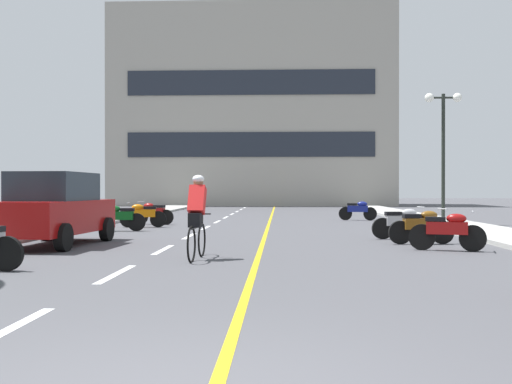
# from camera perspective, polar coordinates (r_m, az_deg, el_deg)

# --- Properties ---
(ground_plane) EXTENTS (140.00, 140.00, 0.00)m
(ground_plane) POSITION_cam_1_polar(r_m,az_deg,el_deg) (24.91, 0.67, -2.96)
(ground_plane) COLOR #47474C
(curb_left) EXTENTS (2.40, 72.00, 0.12)m
(curb_left) POSITION_cam_1_polar(r_m,az_deg,el_deg) (28.99, -13.54, -2.39)
(curb_left) COLOR #A8A8A3
(curb_left) RESTS_ON ground
(curb_right) EXTENTS (2.40, 72.00, 0.12)m
(curb_right) POSITION_cam_1_polar(r_m,az_deg,el_deg) (28.64, 15.41, -2.43)
(curb_right) COLOR #A8A8A3
(curb_right) RESTS_ON ground
(lane_dash_0) EXTENTS (0.14, 2.20, 0.01)m
(lane_dash_0) POSITION_cam_1_polar(r_m,az_deg,el_deg) (6.60, -22.44, -11.98)
(lane_dash_0) COLOR silver
(lane_dash_0) RESTS_ON ground
(lane_dash_1) EXTENTS (0.14, 2.20, 0.01)m
(lane_dash_1) POSITION_cam_1_polar(r_m,az_deg,el_deg) (10.32, -13.03, -7.53)
(lane_dash_1) COLOR silver
(lane_dash_1) RESTS_ON ground
(lane_dash_2) EXTENTS (0.14, 2.20, 0.01)m
(lane_dash_2) POSITION_cam_1_polar(r_m,az_deg,el_deg) (14.19, -8.74, -5.39)
(lane_dash_2) COLOR silver
(lane_dash_2) RESTS_ON ground
(lane_dash_3) EXTENTS (0.14, 2.20, 0.01)m
(lane_dash_3) POSITION_cam_1_polar(r_m,az_deg,el_deg) (18.12, -6.31, -4.16)
(lane_dash_3) COLOR silver
(lane_dash_3) RESTS_ON ground
(lane_dash_4) EXTENTS (0.14, 2.20, 0.01)m
(lane_dash_4) POSITION_cam_1_polar(r_m,az_deg,el_deg) (22.07, -4.76, -3.37)
(lane_dash_4) COLOR silver
(lane_dash_4) RESTS_ON ground
(lane_dash_5) EXTENTS (0.14, 2.20, 0.01)m
(lane_dash_5) POSITION_cam_1_polar(r_m,az_deg,el_deg) (26.04, -3.68, -2.81)
(lane_dash_5) COLOR silver
(lane_dash_5) RESTS_ON ground
(lane_dash_6) EXTENTS (0.14, 2.20, 0.01)m
(lane_dash_6) POSITION_cam_1_polar(r_m,az_deg,el_deg) (30.02, -2.88, -2.41)
(lane_dash_6) COLOR silver
(lane_dash_6) RESTS_ON ground
(lane_dash_7) EXTENTS (0.14, 2.20, 0.01)m
(lane_dash_7) POSITION_cam_1_polar(r_m,az_deg,el_deg) (34.00, -2.28, -2.09)
(lane_dash_7) COLOR silver
(lane_dash_7) RESTS_ON ground
(lane_dash_8) EXTENTS (0.14, 2.20, 0.01)m
(lane_dash_8) POSITION_cam_1_polar(r_m,az_deg,el_deg) (37.98, -1.80, -1.85)
(lane_dash_8) COLOR silver
(lane_dash_8) RESTS_ON ground
(lane_dash_9) EXTENTS (0.14, 2.20, 0.01)m
(lane_dash_9) POSITION_cam_1_polar(r_m,az_deg,el_deg) (41.97, -1.41, -1.64)
(lane_dash_9) COLOR silver
(lane_dash_9) RESTS_ON ground
(lane_dash_10) EXTENTS (0.14, 2.20, 0.01)m
(lane_dash_10) POSITION_cam_1_polar(r_m,az_deg,el_deg) (45.96, -1.08, -1.48)
(lane_dash_10) COLOR silver
(lane_dash_10) RESTS_ON ground
(lane_dash_11) EXTENTS (0.14, 2.20, 0.01)m
(lane_dash_11) POSITION_cam_1_polar(r_m,az_deg,el_deg) (49.95, -0.81, -1.34)
(lane_dash_11) COLOR silver
(lane_dash_11) RESTS_ON ground
(centre_line_yellow) EXTENTS (0.12, 66.00, 0.01)m
(centre_line_yellow) POSITION_cam_1_polar(r_m,az_deg,el_deg) (27.90, 1.36, -2.61)
(centre_line_yellow) COLOR gold
(centre_line_yellow) RESTS_ON ground
(office_building) EXTENTS (23.87, 9.88, 16.74)m
(office_building) POSITION_cam_1_polar(r_m,az_deg,el_deg) (54.24, -0.27, 7.65)
(office_building) COLOR #9E998E
(office_building) RESTS_ON ground
(street_lamp_mid) EXTENTS (1.46, 0.36, 5.09)m
(street_lamp_mid) POSITION_cam_1_polar(r_m,az_deg,el_deg) (25.16, 17.25, 5.83)
(street_lamp_mid) COLOR black
(street_lamp_mid) RESTS_ON curb_right
(parked_car_near) EXTENTS (2.13, 4.30, 1.82)m
(parked_car_near) POSITION_cam_1_polar(r_m,az_deg,el_deg) (15.85, -18.51, -1.51)
(parked_car_near) COLOR black
(parked_car_near) RESTS_ON ground
(motorcycle_2) EXTENTS (1.66, 0.74, 0.92)m
(motorcycle_2) POSITION_cam_1_polar(r_m,az_deg,el_deg) (14.39, 17.62, -3.45)
(motorcycle_2) COLOR black
(motorcycle_2) RESTS_ON ground
(motorcycle_3) EXTENTS (1.70, 0.60, 0.92)m
(motorcycle_3) POSITION_cam_1_polar(r_m,az_deg,el_deg) (15.98, 15.37, -3.08)
(motorcycle_3) COLOR black
(motorcycle_3) RESTS_ON ground
(motorcycle_4) EXTENTS (1.70, 0.60, 0.92)m
(motorcycle_4) POSITION_cam_1_polar(r_m,az_deg,el_deg) (17.47, 13.63, -2.79)
(motorcycle_4) COLOR black
(motorcycle_4) RESTS_ON ground
(motorcycle_5) EXTENTS (1.70, 0.60, 0.92)m
(motorcycle_5) POSITION_cam_1_polar(r_m,az_deg,el_deg) (20.70, -12.74, -2.31)
(motorcycle_5) COLOR black
(motorcycle_5) RESTS_ON ground
(motorcycle_6) EXTENTS (1.70, 0.60, 0.92)m
(motorcycle_6) POSITION_cam_1_polar(r_m,az_deg,el_deg) (22.57, -10.63, -2.10)
(motorcycle_6) COLOR black
(motorcycle_6) RESTS_ON ground
(motorcycle_7) EXTENTS (1.68, 0.67, 0.92)m
(motorcycle_7) POSITION_cam_1_polar(r_m,az_deg,el_deg) (24.31, -9.68, -1.93)
(motorcycle_7) COLOR black
(motorcycle_7) RESTS_ON ground
(motorcycle_8) EXTENTS (1.69, 0.60, 0.92)m
(motorcycle_8) POSITION_cam_1_polar(r_m,az_deg,el_deg) (27.56, 9.60, -1.67)
(motorcycle_8) COLOR black
(motorcycle_8) RESTS_ON ground
(cyclist_rider) EXTENTS (0.42, 1.77, 1.71)m
(cyclist_rider) POSITION_cam_1_polar(r_m,az_deg,el_deg) (12.17, -5.60, -2.16)
(cyclist_rider) COLOR black
(cyclist_rider) RESTS_ON ground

